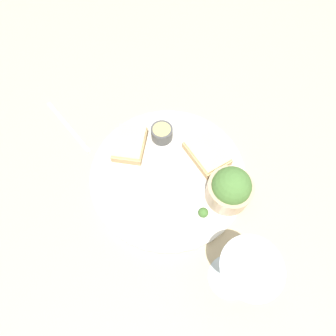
% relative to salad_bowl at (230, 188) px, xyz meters
% --- Properties ---
extents(ground_plane, '(4.00, 4.00, 0.00)m').
position_rel_salad_bowl_xyz_m(ground_plane, '(-0.04, -0.13, -0.05)').
color(ground_plane, '#C6B289').
extents(dinner_plate, '(0.34, 0.34, 0.01)m').
position_rel_salad_bowl_xyz_m(dinner_plate, '(-0.04, -0.13, -0.04)').
color(dinner_plate, silver).
rests_on(dinner_plate, ground_plane).
extents(salad_bowl, '(0.09, 0.09, 0.09)m').
position_rel_salad_bowl_xyz_m(salad_bowl, '(0.00, 0.00, 0.00)').
color(salad_bowl, tan).
rests_on(salad_bowl, dinner_plate).
extents(sauce_ramekin, '(0.05, 0.05, 0.03)m').
position_rel_salad_bowl_xyz_m(sauce_ramekin, '(-0.13, -0.15, -0.02)').
color(sauce_ramekin, '#4C4C4C').
rests_on(sauce_ramekin, dinner_plate).
extents(cheese_toast_near, '(0.12, 0.11, 0.03)m').
position_rel_salad_bowl_xyz_m(cheese_toast_near, '(-0.09, -0.04, -0.03)').
color(cheese_toast_near, tan).
rests_on(cheese_toast_near, dinner_plate).
extents(cheese_toast_far, '(0.10, 0.07, 0.03)m').
position_rel_salad_bowl_xyz_m(cheese_toast_far, '(-0.10, -0.22, -0.03)').
color(cheese_toast_far, tan).
rests_on(cheese_toast_far, dinner_plate).
extents(wine_glass, '(0.09, 0.09, 0.16)m').
position_rel_salad_bowl_xyz_m(wine_glass, '(0.16, 0.01, 0.06)').
color(wine_glass, silver).
rests_on(wine_glass, ground_plane).
extents(garnish, '(0.02, 0.02, 0.02)m').
position_rel_salad_bowl_xyz_m(garnish, '(0.05, -0.05, -0.03)').
color(garnish, '#477533').
rests_on(garnish, dinner_plate).
extents(fork, '(0.14, 0.14, 0.01)m').
position_rel_salad_bowl_xyz_m(fork, '(-0.15, -0.39, -0.05)').
color(fork, silver).
rests_on(fork, ground_plane).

